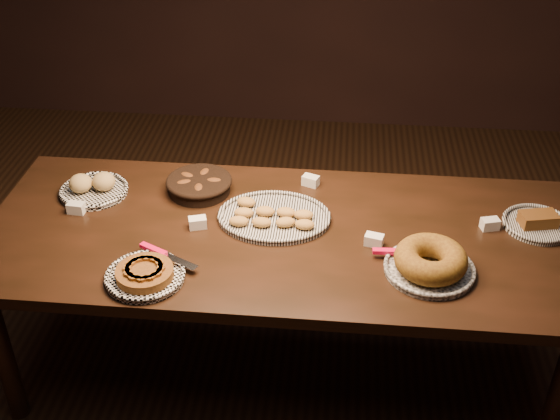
# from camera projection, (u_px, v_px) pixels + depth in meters

# --- Properties ---
(ground) EXTENTS (5.00, 5.00, 0.00)m
(ground) POSITION_uv_depth(u_px,v_px,m) (281.00, 365.00, 3.21)
(ground) COLOR black
(ground) RESTS_ON ground
(buffet_table) EXTENTS (2.40, 1.00, 0.75)m
(buffet_table) POSITION_uv_depth(u_px,v_px,m) (282.00, 246.00, 2.84)
(buffet_table) COLOR black
(buffet_table) RESTS_ON ground
(apple_tart_plate) EXTENTS (0.33, 0.32, 0.06)m
(apple_tart_plate) POSITION_uv_depth(u_px,v_px,m) (145.00, 274.00, 2.54)
(apple_tart_plate) COLOR white
(apple_tart_plate) RESTS_ON buffet_table
(madeleine_platter) EXTENTS (0.46, 0.37, 0.05)m
(madeleine_platter) POSITION_uv_depth(u_px,v_px,m) (273.00, 217.00, 2.85)
(madeleine_platter) COLOR black
(madeleine_platter) RESTS_ON buffet_table
(bundt_cake_plate) EXTENTS (0.38, 0.34, 0.11)m
(bundt_cake_plate) POSITION_uv_depth(u_px,v_px,m) (430.00, 262.00, 2.56)
(bundt_cake_plate) COLOR black
(bundt_cake_plate) RESTS_ON buffet_table
(croissant_basket) EXTENTS (0.29, 0.29, 0.07)m
(croissant_basket) POSITION_uv_depth(u_px,v_px,m) (199.00, 184.00, 3.02)
(croissant_basket) COLOR black
(croissant_basket) RESTS_ON buffet_table
(bread_roll_plate) EXTENTS (0.29, 0.29, 0.09)m
(bread_roll_plate) POSITION_uv_depth(u_px,v_px,m) (93.00, 187.00, 3.02)
(bread_roll_plate) COLOR white
(bread_roll_plate) RESTS_ON buffet_table
(loaf_plate) EXTENTS (0.28, 0.28, 0.06)m
(loaf_plate) POSITION_uv_depth(u_px,v_px,m) (537.00, 223.00, 2.81)
(loaf_plate) COLOR black
(loaf_plate) RESTS_ON buffet_table
(tent_cards) EXTENTS (1.76, 0.48, 0.04)m
(tent_cards) POSITION_uv_depth(u_px,v_px,m) (288.00, 214.00, 2.86)
(tent_cards) COLOR white
(tent_cards) RESTS_ON buffet_table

